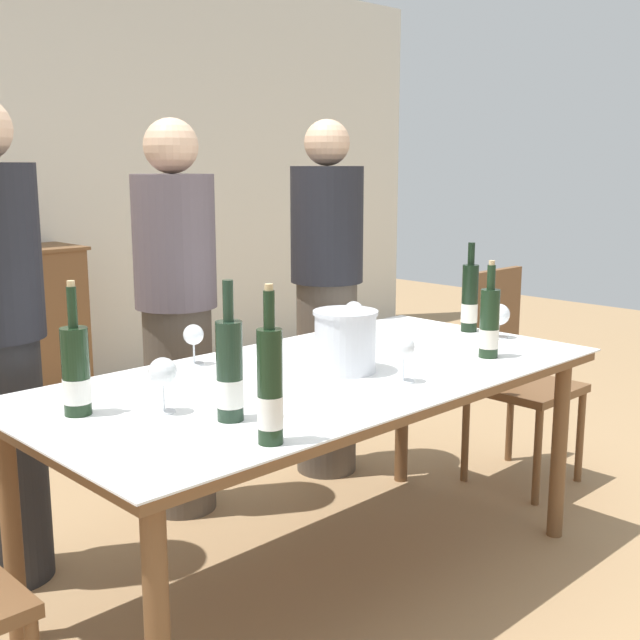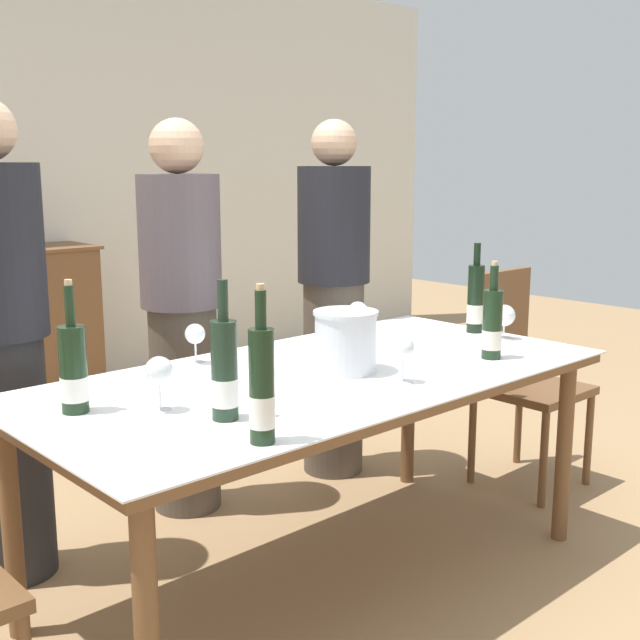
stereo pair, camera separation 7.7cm
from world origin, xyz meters
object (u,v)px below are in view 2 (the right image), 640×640
(wine_bottle_0, at_px, (262,388))
(wine_bottle_1, at_px, (492,325))
(wine_bottle_4, at_px, (475,300))
(wine_glass_1, at_px, (358,313))
(wine_glass_4, at_px, (159,372))
(person_guest_right, at_px, (334,301))
(wine_glass_0, at_px, (403,350))
(wine_glass_2, at_px, (504,316))
(wine_bottle_2, at_px, (73,371))
(person_guest_left, at_px, (182,319))
(wine_glass_3, at_px, (195,336))
(wine_bottle_3, at_px, (224,372))
(dining_table, at_px, (320,392))
(chair_right_end, at_px, (516,364))
(ice_bucket, at_px, (346,340))
(person_host, at_px, (1,346))

(wine_bottle_0, xyz_separation_m, wine_bottle_1, (1.16, 0.14, -0.02))
(wine_bottle_4, relative_size, wine_glass_1, 2.47)
(wine_bottle_1, relative_size, wine_glass_4, 2.21)
(wine_glass_4, bearing_deg, person_guest_right, 28.19)
(wine_glass_0, relative_size, wine_glass_2, 1.08)
(wine_bottle_4, distance_m, wine_glass_2, 0.17)
(wine_bottle_2, distance_m, wine_glass_2, 1.71)
(wine_bottle_1, relative_size, person_guest_left, 0.22)
(wine_bottle_4, xyz_separation_m, wine_glass_3, (-1.15, 0.33, -0.03))
(wine_bottle_4, xyz_separation_m, person_guest_left, (-0.91, 0.79, -0.07))
(wine_bottle_3, distance_m, wine_bottle_4, 1.46)
(dining_table, height_order, wine_glass_2, wine_glass_2)
(wine_bottle_4, relative_size, person_guest_left, 0.23)
(wine_glass_2, xyz_separation_m, wine_glass_4, (-1.51, 0.10, 0.02))
(wine_bottle_0, bearing_deg, person_guest_right, 40.56)
(wine_glass_1, relative_size, chair_right_end, 0.16)
(wine_bottle_2, relative_size, wine_glass_0, 2.51)
(dining_table, height_order, wine_bottle_3, wine_bottle_3)
(wine_bottle_0, bearing_deg, wine_glass_3, 67.05)
(ice_bucket, distance_m, wine_bottle_0, 0.74)
(wine_glass_4, relative_size, person_host, 0.10)
(wine_bottle_3, xyz_separation_m, person_host, (-0.23, 0.97, -0.06))
(wine_bottle_0, xyz_separation_m, wine_glass_3, (0.34, 0.79, -0.04))
(chair_right_end, height_order, person_host, person_host)
(wine_glass_0, height_order, person_host, person_host)
(wine_glass_1, distance_m, person_guest_right, 0.52)
(wine_glass_2, relative_size, wine_glass_4, 0.87)
(person_guest_left, bearing_deg, wine_glass_0, -84.97)
(wine_glass_3, bearing_deg, ice_bucket, -54.55)
(wine_bottle_4, bearing_deg, chair_right_end, 5.53)
(wine_glass_3, bearing_deg, wine_bottle_1, -38.44)
(wine_bottle_2, distance_m, wine_bottle_3, 0.43)
(wine_bottle_3, bearing_deg, wine_glass_2, 3.32)
(ice_bucket, relative_size, wine_bottle_1, 0.62)
(wine_bottle_1, bearing_deg, person_host, 142.17)
(dining_table, xyz_separation_m, chair_right_end, (1.30, 0.09, -0.15))
(wine_bottle_4, bearing_deg, wine_bottle_0, -162.90)
(wine_bottle_4, xyz_separation_m, wine_glass_0, (-0.81, -0.32, -0.03))
(wine_bottle_1, xyz_separation_m, wine_glass_0, (-0.48, -0.00, -0.01))
(dining_table, relative_size, wine_glass_4, 12.67)
(wine_glass_1, relative_size, person_guest_right, 0.09)
(wine_bottle_0, relative_size, wine_glass_2, 2.91)
(wine_bottle_4, height_order, person_guest_right, person_guest_right)
(dining_table, relative_size, wine_bottle_0, 5.00)
(ice_bucket, xyz_separation_m, wine_glass_2, (0.82, -0.06, -0.02))
(ice_bucket, distance_m, wine_glass_1, 0.52)
(wine_bottle_1, bearing_deg, wine_bottle_2, 163.43)
(ice_bucket, bearing_deg, dining_table, 150.92)
(wine_bottle_1, xyz_separation_m, person_guest_right, (0.17, 0.99, -0.05))
(dining_table, distance_m, ice_bucket, 0.19)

